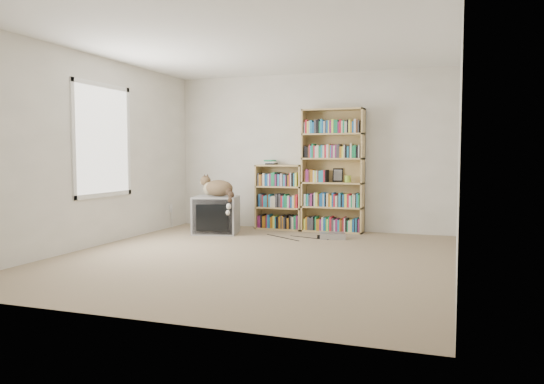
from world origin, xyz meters
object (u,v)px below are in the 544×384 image
(bookcase_short, at_px, (280,199))
(dvd_player, at_px, (332,236))
(crt_tv, at_px, (216,215))
(bookcase_tall, at_px, (333,174))
(cat, at_px, (220,190))

(bookcase_short, height_order, dvd_player, bookcase_short)
(crt_tv, xyz_separation_m, bookcase_tall, (1.66, 0.75, 0.62))
(crt_tv, height_order, cat, cat)
(bookcase_tall, relative_size, bookcase_short, 1.83)
(bookcase_short, xyz_separation_m, dvd_player, (1.02, -0.68, -0.44))
(crt_tv, bearing_deg, bookcase_tall, 10.77)
(bookcase_tall, distance_m, dvd_player, 1.11)
(crt_tv, xyz_separation_m, cat, (0.07, -0.01, 0.38))
(cat, bearing_deg, bookcase_tall, 28.07)
(crt_tv, relative_size, bookcase_short, 0.74)
(dvd_player, bearing_deg, bookcase_tall, 87.45)
(cat, bearing_deg, bookcase_short, 49.24)
(bookcase_short, relative_size, dvd_player, 2.87)
(crt_tv, distance_m, bookcase_short, 1.10)
(dvd_player, bearing_deg, cat, 167.65)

